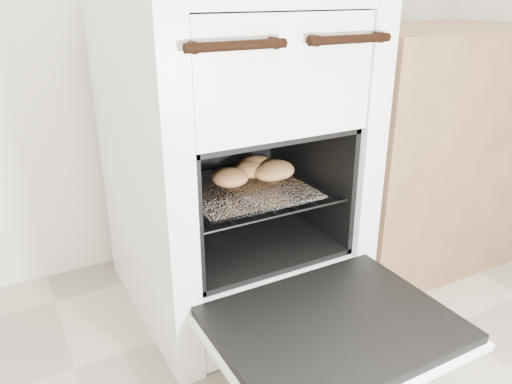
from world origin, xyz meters
The scene contains 6 objects.
stove centered at (0.19, 1.16, 0.46)m, with size 0.61×0.68×0.94m.
oven_door centered at (0.19, 0.64, 0.20)m, with size 0.55×0.43×0.04m.
oven_rack centered at (0.19, 1.09, 0.39)m, with size 0.45×0.43×0.01m.
foil_sheet centered at (0.19, 1.07, 0.39)m, with size 0.35×0.31×0.01m, color white.
baked_rolls centered at (0.26, 1.13, 0.42)m, with size 0.29×0.21×0.05m.
counter centered at (0.93, 1.12, 0.41)m, with size 0.81×0.54×0.81m, color brown.
Camera 1 is at (-0.42, -0.10, 0.92)m, focal length 35.00 mm.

